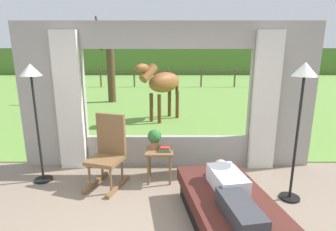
% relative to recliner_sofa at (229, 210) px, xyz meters
% --- Properties ---
extents(back_wall_with_window, '(5.20, 0.12, 2.55)m').
position_rel_recliner_sofa_xyz_m(back_wall_with_window, '(-0.73, 1.81, 1.03)').
color(back_wall_with_window, '#9E998E').
rests_on(back_wall_with_window, ground_plane).
extents(curtain_panel_left, '(0.44, 0.10, 2.40)m').
position_rel_recliner_sofa_xyz_m(curtain_panel_left, '(-2.42, 1.67, 0.98)').
color(curtain_panel_left, silver).
rests_on(curtain_panel_left, ground_plane).
extents(curtain_panel_right, '(0.44, 0.10, 2.40)m').
position_rel_recliner_sofa_xyz_m(curtain_panel_right, '(0.96, 1.67, 0.98)').
color(curtain_panel_right, silver).
rests_on(curtain_panel_right, ground_plane).
extents(outdoor_pasture_lawn, '(36.00, 21.68, 0.02)m').
position_rel_recliner_sofa_xyz_m(outdoor_pasture_lawn, '(-0.73, 12.71, -0.21)').
color(outdoor_pasture_lawn, olive).
rests_on(outdoor_pasture_lawn, ground_plane).
extents(distant_hill_ridge, '(36.00, 2.00, 2.40)m').
position_rel_recliner_sofa_xyz_m(distant_hill_ridge, '(-0.73, 22.55, 0.98)').
color(distant_hill_ridge, '#517431').
rests_on(distant_hill_ridge, ground_plane).
extents(recliner_sofa, '(1.17, 1.83, 0.42)m').
position_rel_recliner_sofa_xyz_m(recliner_sofa, '(0.00, 0.00, 0.00)').
color(recliner_sofa, black).
rests_on(recliner_sofa, ground_plane).
extents(reclining_person, '(0.44, 1.43, 0.22)m').
position_rel_recliner_sofa_xyz_m(reclining_person, '(0.00, -0.05, 0.30)').
color(reclining_person, silver).
rests_on(reclining_person, recliner_sofa).
extents(rocking_chair, '(0.64, 0.79, 1.12)m').
position_rel_recliner_sofa_xyz_m(rocking_chair, '(-1.65, 1.07, 0.33)').
color(rocking_chair, brown).
rests_on(rocking_chair, ground_plane).
extents(side_table, '(0.44, 0.44, 0.52)m').
position_rel_recliner_sofa_xyz_m(side_table, '(-0.86, 1.19, 0.21)').
color(side_table, brown).
rests_on(side_table, ground_plane).
extents(potted_plant, '(0.22, 0.22, 0.32)m').
position_rel_recliner_sofa_xyz_m(potted_plant, '(-0.94, 1.25, 0.48)').
color(potted_plant, '#9E6042').
rests_on(potted_plant, side_table).
extents(book_stack, '(0.20, 0.15, 0.07)m').
position_rel_recliner_sofa_xyz_m(book_stack, '(-0.77, 1.14, 0.33)').
color(book_stack, '#337247').
rests_on(book_stack, side_table).
extents(floor_lamp_left, '(0.32, 0.32, 1.88)m').
position_rel_recliner_sofa_xyz_m(floor_lamp_left, '(-2.76, 1.16, 1.30)').
color(floor_lamp_left, black).
rests_on(floor_lamp_left, ground_plane).
extents(floor_lamp_right, '(0.32, 0.32, 1.92)m').
position_rel_recliner_sofa_xyz_m(floor_lamp_right, '(1.03, 0.62, 1.34)').
color(floor_lamp_right, black).
rests_on(floor_lamp_right, ground_plane).
extents(horse, '(1.44, 1.61, 1.73)m').
position_rel_recliner_sofa_xyz_m(horse, '(-0.87, 5.02, 0.94)').
color(horse, brown).
rests_on(horse, outdoor_pasture_lawn).
extents(pasture_tree, '(1.27, 1.25, 3.41)m').
position_rel_recliner_sofa_xyz_m(pasture_tree, '(-3.06, 8.09, 1.35)').
color(pasture_tree, '#4C3823').
rests_on(pasture_tree, outdoor_pasture_lawn).
extents(pasture_fence_line, '(16.10, 0.10, 1.10)m').
position_rel_recliner_sofa_xyz_m(pasture_fence_line, '(-0.73, 12.93, 0.53)').
color(pasture_fence_line, brown).
rests_on(pasture_fence_line, outdoor_pasture_lawn).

